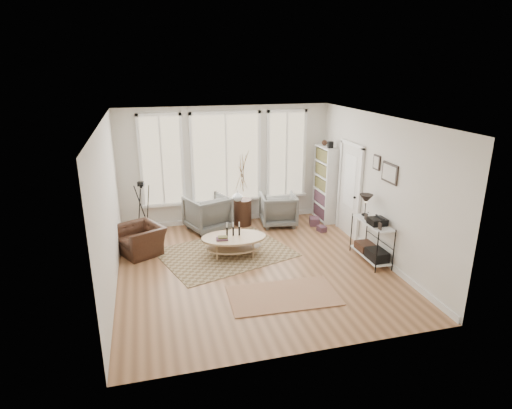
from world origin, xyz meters
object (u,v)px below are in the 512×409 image
object	(u,v)px
coffee_table	(233,241)
accent_chair	(141,239)
armchair_left	(207,213)
bookcase	(325,184)
armchair_right	(278,209)
side_table	(243,191)
low_shelf	(372,237)

from	to	relation	value
coffee_table	accent_chair	bearing A→B (deg)	161.00
armchair_left	accent_chair	world-z (taller)	armchair_left
bookcase	accent_chair	xyz separation A→B (m)	(-4.59, -0.94, -0.66)
armchair_right	side_table	size ratio (longest dim) A/B	0.48
bookcase	accent_chair	world-z (taller)	bookcase
armchair_right	accent_chair	distance (m)	3.44
coffee_table	low_shelf	bearing A→B (deg)	-19.34
armchair_left	low_shelf	bearing A→B (deg)	117.83
coffee_table	armchair_right	bearing A→B (deg)	46.16
bookcase	coffee_table	size ratio (longest dim) A/B	1.46
accent_chair	side_table	bearing A→B (deg)	85.86
bookcase	low_shelf	xyz separation A→B (m)	(-0.06, -2.52, -0.44)
armchair_right	side_table	distance (m)	1.00
coffee_table	armchair_left	bearing A→B (deg)	100.54
side_table	bookcase	bearing A→B (deg)	-4.43
low_shelf	armchair_right	size ratio (longest dim) A/B	1.50
low_shelf	armchair_left	distance (m)	3.90
coffee_table	side_table	world-z (taller)	side_table
bookcase	low_shelf	distance (m)	2.56
low_shelf	coffee_table	xyz separation A→B (m)	(-2.65, 0.93, -0.18)
low_shelf	bookcase	bearing A→B (deg)	88.72
accent_chair	coffee_table	bearing A→B (deg)	42.79
coffee_table	armchair_right	distance (m)	2.10
low_shelf	armchair_right	bearing A→B (deg)	116.20
armchair_left	armchair_right	bearing A→B (deg)	155.14
low_shelf	side_table	xyz separation A→B (m)	(-2.05, 2.68, 0.37)
low_shelf	accent_chair	world-z (taller)	low_shelf
low_shelf	coffee_table	world-z (taller)	low_shelf
bookcase	armchair_left	size ratio (longest dim) A/B	2.20
side_table	armchair_right	bearing A→B (deg)	-15.78
coffee_table	side_table	size ratio (longest dim) A/B	0.77
low_shelf	coffee_table	distance (m)	2.82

